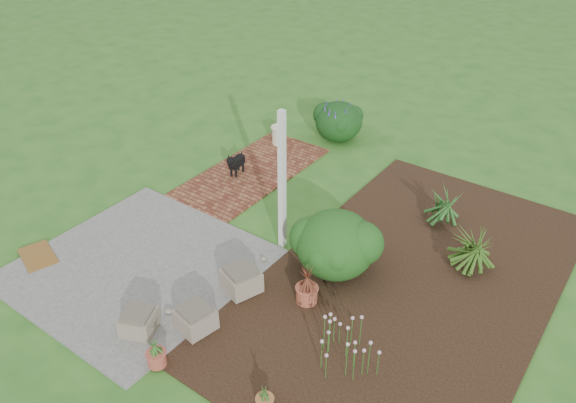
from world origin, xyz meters
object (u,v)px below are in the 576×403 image
Objects in this scene: black_dog at (236,162)px; cream_ceramic_urn at (279,135)px; evergreen_shrub at (336,243)px; stone_trough_near at (139,322)px.

black_dog reaches higher than cream_ceramic_urn.
black_dog is at bearing 156.75° from evergreen_shrub.
evergreen_shrub is at bearing 61.20° from stone_trough_near.
black_dog is 1.68m from cream_ceramic_urn.
evergreen_shrub reaches higher than cream_ceramic_urn.
evergreen_shrub reaches higher than stone_trough_near.
black_dog is 1.38× the size of cream_ceramic_urn.
black_dog reaches higher than stone_trough_near.
cream_ceramic_urn is at bearing 137.93° from evergreen_shrub.
stone_trough_near is 0.79× the size of black_dog.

